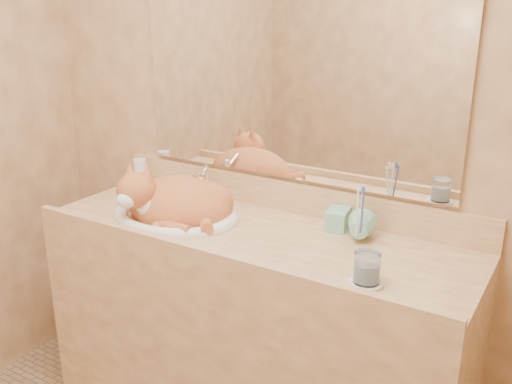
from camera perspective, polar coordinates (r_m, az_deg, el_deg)
The scene contains 12 objects.
wall_back at distance 2.17m, azimuth 3.47°, elevation 8.17°, with size 2.40×0.02×2.50m, color #966A44.
vanity_counter at distance 2.26m, azimuth -0.34°, elevation -14.04°, with size 1.60×0.55×0.85m, color #A5764A, non-canonical shape.
mirror at distance 2.14m, azimuth 3.39°, elevation 11.81°, with size 1.30×0.02×0.80m, color white.
sink_basin at distance 2.20m, azimuth -8.12°, elevation -0.51°, with size 0.51×0.42×0.16m, color white, non-canonical shape.
faucet at distance 2.34m, azimuth -5.12°, elevation 0.81°, with size 0.04×0.11×0.16m, color white, non-canonical shape.
cat at distance 2.19m, azimuth -8.19°, elevation -0.84°, with size 0.42×0.34×0.23m, color #B45529, non-canonical shape.
soap_dispenser at distance 2.04m, azimuth 7.87°, elevation -2.02°, with size 0.07×0.08×0.16m, color #7CC7AB.
toothbrush_cup at distance 1.97m, azimuth 10.22°, elevation -3.99°, with size 0.10×0.10×0.10m, color #7CC7AB.
toothbrushes at distance 1.94m, azimuth 10.36°, elevation -1.78°, with size 0.04×0.04×0.22m, color white, non-canonical shape.
saucer at distance 1.73m, azimuth 10.93°, elevation -8.97°, with size 0.10×0.10×0.01m, color white.
water_glass at distance 1.70m, azimuth 11.03°, elevation -7.45°, with size 0.08×0.08×0.09m, color silver.
lotion_bottle at distance 2.56m, azimuth -11.47°, elevation 1.80°, with size 0.06×0.06×0.13m, color white.
Camera 1 is at (1.00, -0.89, 1.65)m, focal length 40.00 mm.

